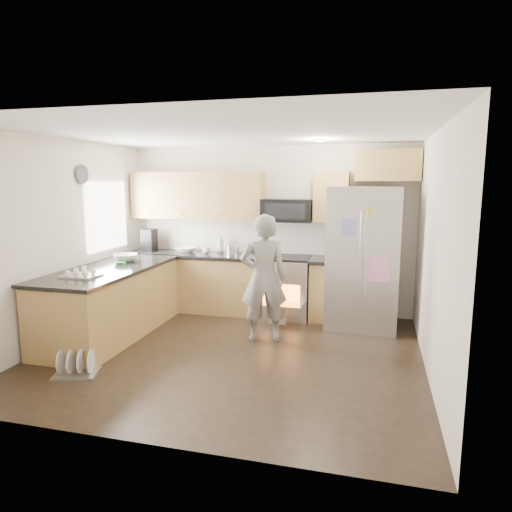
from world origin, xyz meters
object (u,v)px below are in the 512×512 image
(stove_range, at_px, (285,273))
(person, at_px, (264,278))
(dish_rack, at_px, (76,368))
(refrigerator, at_px, (363,258))

(stove_range, bearing_deg, person, -93.29)
(person, xyz_separation_m, dish_rack, (-1.70, -1.56, -0.75))
(stove_range, xyz_separation_m, dish_rack, (-1.76, -2.69, -0.60))
(stove_range, relative_size, dish_rack, 3.37)
(refrigerator, distance_m, dish_rack, 3.91)
(refrigerator, relative_size, dish_rack, 3.75)
(person, distance_m, dish_rack, 2.42)
(refrigerator, height_order, dish_rack, refrigerator)
(stove_range, height_order, refrigerator, refrigerator)
(stove_range, height_order, dish_rack, stove_range)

